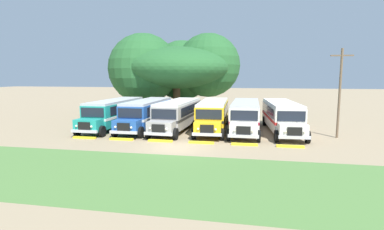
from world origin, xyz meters
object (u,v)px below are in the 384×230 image
Objects in this scene: parked_bus_slot_0 at (115,112)px; parked_bus_slot_2 at (178,113)px; broad_shade_tree at (176,68)px; parked_bus_slot_1 at (147,113)px; utility_pole at (340,91)px; parked_bus_slot_5 at (282,115)px; parked_bus_slot_3 at (213,114)px; parked_bus_slot_4 at (245,115)px.

parked_bus_slot_2 is (6.70, 0.08, 0.00)m from parked_bus_slot_0.
parked_bus_slot_1 is at bearing -90.22° from broad_shade_tree.
parked_bus_slot_1 is 1.44× the size of utility_pole.
parked_bus_slot_3 is at bearing -93.00° from parked_bus_slot_5.
utility_pole reaches higher than parked_bus_slot_0.
broad_shade_tree is (3.48, 12.45, 4.75)m from parked_bus_slot_0.
parked_bus_slot_3 is at bearing -92.75° from parked_bus_slot_4.
parked_bus_slot_3 is at bearing -60.66° from broad_shade_tree.
parked_bus_slot_2 is 1.44× the size of utility_pole.
parked_bus_slot_2 is 1.00× the size of parked_bus_slot_4.
utility_pole is at bearing 61.14° from parked_bus_slot_5.
parked_bus_slot_2 is 9.99m from parked_bus_slot_5.
utility_pole is (14.39, -1.40, 2.45)m from parked_bus_slot_2.
parked_bus_slot_5 is at bearing -41.65° from broad_shade_tree.
parked_bus_slot_1 is 6.72m from parked_bus_slot_3.
parked_bus_slot_4 is at bearing -89.09° from parked_bus_slot_5.
parked_bus_slot_2 is 14.67m from utility_pole.
parked_bus_slot_0 and parked_bus_slot_5 have the same top height.
parked_bus_slot_3 is 0.99× the size of parked_bus_slot_5.
broad_shade_tree is at bearing 141.98° from utility_pole.
parked_bus_slot_4 is at bearing 92.50° from parked_bus_slot_0.
parked_bus_slot_1 is at bearing -89.41° from parked_bus_slot_2.
parked_bus_slot_4 is at bearing 84.78° from parked_bus_slot_3.
broad_shade_tree is at bearing -162.89° from parked_bus_slot_2.
parked_bus_slot_0 is 1.44× the size of utility_pole.
parked_bus_slot_0 and parked_bus_slot_4 have the same top height.
utility_pole is at bearing 78.01° from parked_bus_slot_3.
utility_pole is at bearing 86.95° from parked_bus_slot_2.
parked_bus_slot_3 is 0.62× the size of broad_shade_tree.
parked_bus_slot_0 is 6.70m from parked_bus_slot_2.
parked_bus_slot_1 and parked_bus_slot_2 have the same top height.
parked_bus_slot_4 is 0.62× the size of broad_shade_tree.
parked_bus_slot_1 is 1.00× the size of parked_bus_slot_3.
parked_bus_slot_5 is at bearing 92.58° from parked_bus_slot_1.
parked_bus_slot_3 and parked_bus_slot_4 have the same top height.
parked_bus_slot_3 is 1.00× the size of parked_bus_slot_4.
parked_bus_slot_2 is at bearing 174.44° from utility_pole.
parked_bus_slot_4 is (3.13, -0.18, 0.00)m from parked_bus_slot_3.
parked_bus_slot_0 is 3.44m from parked_bus_slot_1.
parked_bus_slot_5 is at bearing 95.42° from parked_bus_slot_4.
parked_bus_slot_4 is (6.57, 0.35, 0.00)m from parked_bus_slot_2.
parked_bus_slot_3 is (10.14, 0.60, 0.00)m from parked_bus_slot_0.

